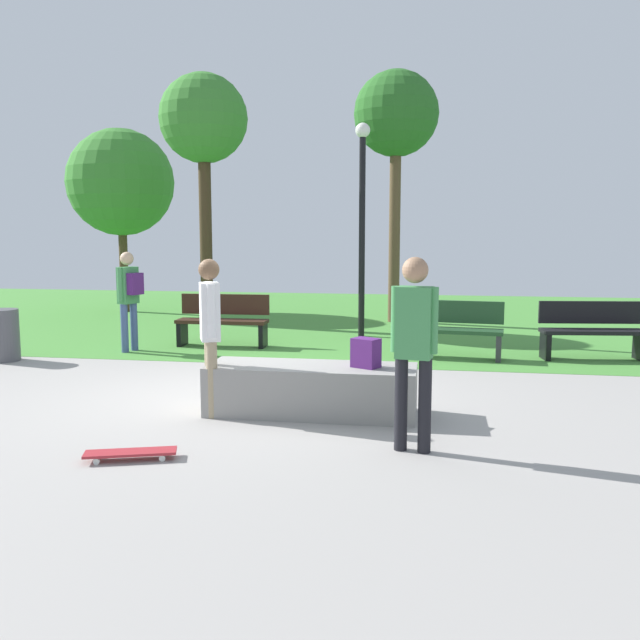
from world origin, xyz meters
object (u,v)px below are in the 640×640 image
object	(u,v)px
park_bench_near_lamppost	(592,329)
tree_leaning_ash	(203,123)
skater_watching	(210,324)
skateboard_by_ledge	(131,453)
lamp_post	(362,208)
tree_tall_oak	(396,118)
pedestrian_with_backpack	(129,292)
trash_bin	(3,335)
concrete_ledge	(312,390)
backpack_on_ledge	(366,353)
skater_performing_trick	(414,338)
park_bench_center_lawn	(452,328)
park_bench_by_oak	(223,319)
tree_slender_maple	(121,183)

from	to	relation	value
park_bench_near_lamppost	tree_leaning_ash	xyz separation A→B (m)	(-7.41, 3.07, 3.84)
skater_watching	skateboard_by_ledge	distance (m)	1.84
park_bench_near_lamppost	lamp_post	distance (m)	4.68
tree_tall_oak	pedestrian_with_backpack	xyz separation A→B (m)	(-4.15, -4.62, -3.46)
trash_bin	pedestrian_with_backpack	size ratio (longest dim) A/B	0.48
concrete_ledge	backpack_on_ledge	xyz separation A→B (m)	(0.60, -0.01, 0.43)
skater_performing_trick	park_bench_center_lawn	bearing A→B (deg)	84.43
skater_watching	lamp_post	xyz separation A→B (m)	(1.03, 5.98, 1.46)
pedestrian_with_backpack	park_bench_by_oak	bearing A→B (deg)	30.80
lamp_post	trash_bin	distance (m)	6.63
lamp_post	tree_tall_oak	bearing A→B (deg)	77.89
skateboard_by_ledge	skater_performing_trick	bearing A→B (deg)	15.05
concrete_ledge	park_bench_center_lawn	world-z (taller)	park_bench_center_lawn
tree_tall_oak	lamp_post	distance (m)	3.07
skater_performing_trick	lamp_post	bearing A→B (deg)	99.86
skateboard_by_ledge	park_bench_near_lamppost	size ratio (longest dim) A/B	0.50
trash_bin	concrete_ledge	bearing A→B (deg)	-23.37
trash_bin	park_bench_center_lawn	bearing A→B (deg)	11.65
concrete_ledge	pedestrian_with_backpack	bearing A→B (deg)	137.47
tree_slender_maple	trash_bin	size ratio (longest dim) A/B	5.59
tree_leaning_ash	pedestrian_with_backpack	xyz separation A→B (m)	(-0.11, -3.65, -3.31)
park_bench_by_oak	tree_tall_oak	bearing A→B (deg)	53.81
park_bench_by_oak	lamp_post	distance (m)	3.40
park_bench_center_lawn	tree_slender_maple	size ratio (longest dim) A/B	0.36
concrete_ledge	skateboard_by_ledge	bearing A→B (deg)	-126.08
backpack_on_ledge	skateboard_by_ledge	world-z (taller)	backpack_on_ledge
park_bench_center_lawn	tree_slender_maple	bearing A→B (deg)	147.23
park_bench_center_lawn	skateboard_by_ledge	bearing A→B (deg)	-117.94
backpack_on_ledge	skateboard_by_ledge	size ratio (longest dim) A/B	0.39
skateboard_by_ledge	tree_slender_maple	size ratio (longest dim) A/B	0.18
park_bench_near_lamppost	skateboard_by_ledge	bearing A→B (deg)	-131.52
park_bench_near_lamppost	tree_slender_maple	distance (m)	11.67
park_bench_near_lamppost	trash_bin	xyz separation A→B (m)	(-9.13, -1.69, -0.07)
skateboard_by_ledge	skater_watching	bearing A→B (deg)	81.61
park_bench_by_oak	lamp_post	size ratio (longest dim) A/B	0.40
backpack_on_ledge	pedestrian_with_backpack	size ratio (longest dim) A/B	0.19
concrete_ledge	park_bench_by_oak	bearing A→B (deg)	119.04
skateboard_by_ledge	lamp_post	world-z (taller)	lamp_post
tree_slender_maple	pedestrian_with_backpack	bearing A→B (deg)	-63.84
trash_bin	pedestrian_with_backpack	xyz separation A→B (m)	(1.61, 1.11, 0.60)
skater_performing_trick	skateboard_by_ledge	size ratio (longest dim) A/B	2.18
backpack_on_ledge	trash_bin	world-z (taller)	backpack_on_ledge
park_bench_by_oak	lamp_post	bearing A→B (deg)	33.62
skater_performing_trick	park_bench_near_lamppost	size ratio (longest dim) A/B	1.09
concrete_ledge	tree_slender_maple	world-z (taller)	tree_slender_maple
tree_slender_maple	lamp_post	xyz separation A→B (m)	(6.36, -3.15, -0.76)
tree_leaning_ash	tree_tall_oak	distance (m)	4.16
skater_performing_trick	park_bench_center_lawn	xyz separation A→B (m)	(0.47, 4.87, -0.58)
park_bench_by_oak	tree_slender_maple	xyz separation A→B (m)	(-4.07, 4.68, 2.74)
park_bench_center_lawn	tree_tall_oak	size ratio (longest dim) A/B	0.30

